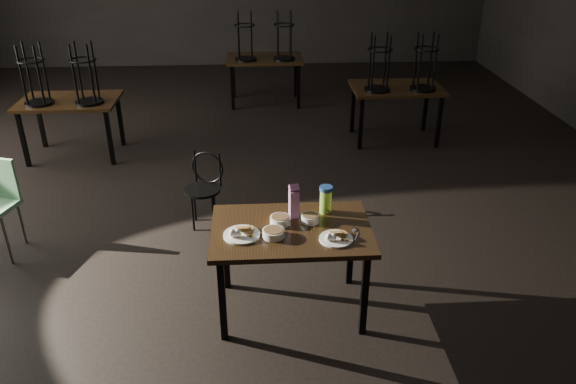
{
  "coord_description": "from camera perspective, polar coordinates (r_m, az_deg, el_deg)",
  "views": [
    {
      "loc": [
        0.36,
        -5.48,
        2.9
      ],
      "look_at": [
        0.6,
        -1.48,
        0.85
      ],
      "focal_mm": 35.0,
      "sensor_mm": 36.0,
      "label": 1
    }
  ],
  "objects": [
    {
      "name": "main_table",
      "position": [
        4.24,
        0.33,
        -4.6
      ],
      "size": [
        1.2,
        0.8,
        0.75
      ],
      "color": "black",
      "rests_on": "ground"
    },
    {
      "name": "bg_table_far",
      "position": [
        9.14,
        -2.37,
        13.46
      ],
      "size": [
        1.2,
        0.8,
        1.48
      ],
      "color": "black",
      "rests_on": "ground"
    },
    {
      "name": "plate_right",
      "position": [
        4.06,
        4.87,
        -4.61
      ],
      "size": [
        0.25,
        0.25,
        0.08
      ],
      "color": "white",
      "rests_on": "main_table"
    },
    {
      "name": "plate_left",
      "position": [
        4.11,
        -4.76,
        -4.19
      ],
      "size": [
        0.27,
        0.27,
        0.09
      ],
      "color": "white",
      "rests_on": "main_table"
    },
    {
      "name": "bg_table_left",
      "position": [
        7.54,
        -21.5,
        8.65
      ],
      "size": [
        1.2,
        0.8,
        1.48
      ],
      "color": "black",
      "rests_on": "ground"
    },
    {
      "name": "bowl_big",
      "position": [
        4.09,
        -1.5,
        -4.18
      ],
      "size": [
        0.16,
        0.16,
        0.06
      ],
      "color": "white",
      "rests_on": "main_table"
    },
    {
      "name": "spoon",
      "position": [
        4.2,
        6.8,
        -3.89
      ],
      "size": [
        0.06,
        0.18,
        0.01
      ],
      "color": "silver",
      "rests_on": "main_table"
    },
    {
      "name": "bg_table_right",
      "position": [
        7.71,
        11.08,
        10.39
      ],
      "size": [
        1.2,
        0.8,
        1.48
      ],
      "color": "black",
      "rests_on": "ground"
    },
    {
      "name": "juice_carton",
      "position": [
        4.29,
        0.6,
        -1.01
      ],
      "size": [
        0.08,
        0.08,
        0.28
      ],
      "color": "#931A7C",
      "rests_on": "main_table"
    },
    {
      "name": "bowl_far",
      "position": [
        4.28,
        2.28,
        -2.65
      ],
      "size": [
        0.14,
        0.14,
        0.06
      ],
      "color": "white",
      "rests_on": "main_table"
    },
    {
      "name": "bentwood_chair",
      "position": [
        5.63,
        -8.49,
        0.86
      ],
      "size": [
        0.39,
        0.39,
        0.75
      ],
      "rotation": [
        0.0,
        0.0,
        -0.35
      ],
      "color": "black",
      "rests_on": "ground"
    },
    {
      "name": "bowl_near",
      "position": [
        4.24,
        -0.81,
        -2.86
      ],
      "size": [
        0.15,
        0.15,
        0.06
      ],
      "color": "white",
      "rests_on": "main_table"
    },
    {
      "name": "water_bottle",
      "position": [
        4.37,
        3.85,
        -0.75
      ],
      "size": [
        0.12,
        0.12,
        0.23
      ],
      "color": "#AEE844",
      "rests_on": "main_table"
    }
  ]
}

